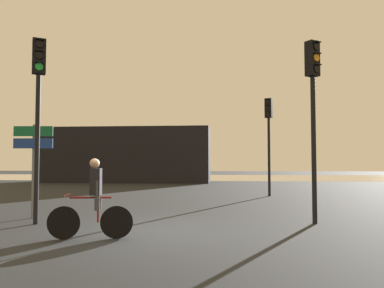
# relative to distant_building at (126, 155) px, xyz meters

# --- Properties ---
(ground_plane) EXTENTS (120.00, 120.00, 0.00)m
(ground_plane) POSITION_rel_distant_building_xyz_m (6.16, -21.01, -2.13)
(ground_plane) COLOR black
(water_strip) EXTENTS (80.00, 16.00, 0.01)m
(water_strip) POSITION_rel_distant_building_xyz_m (6.16, 10.00, -2.13)
(water_strip) COLOR #9E937F
(water_strip) RESTS_ON ground
(distant_building) EXTENTS (13.31, 4.00, 4.27)m
(distant_building) POSITION_rel_distant_building_xyz_m (0.00, 0.00, 0.00)
(distant_building) COLOR black
(distant_building) RESTS_ON ground
(traffic_light_near_right) EXTENTS (0.41, 0.42, 4.65)m
(traffic_light_near_right) POSITION_rel_distant_building_xyz_m (10.08, -19.58, 1.09)
(traffic_light_near_right) COLOR black
(traffic_light_near_right) RESTS_ON ground
(traffic_light_near_left) EXTENTS (0.40, 0.42, 4.69)m
(traffic_light_near_left) POSITION_rel_distant_building_xyz_m (3.11, -20.26, 1.11)
(traffic_light_near_left) COLOR black
(traffic_light_near_left) RESTS_ON ground
(traffic_light_far_right) EXTENTS (0.39, 0.41, 4.52)m
(traffic_light_far_right) POSITION_rel_distant_building_xyz_m (9.87, -11.78, 1.00)
(traffic_light_far_right) COLOR black
(traffic_light_far_right) RESTS_ON ground
(direction_sign_post) EXTENTS (1.10, 0.15, 2.60)m
(direction_sign_post) POSITION_rel_distant_building_xyz_m (2.51, -19.31, -0.34)
(direction_sign_post) COLOR slate
(direction_sign_post) RESTS_ON ground
(cyclist) EXTENTS (1.70, 0.48, 1.62)m
(cyclist) POSITION_rel_distant_building_xyz_m (5.17, -21.89, -1.32)
(cyclist) COLOR black
(cyclist) RESTS_ON ground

